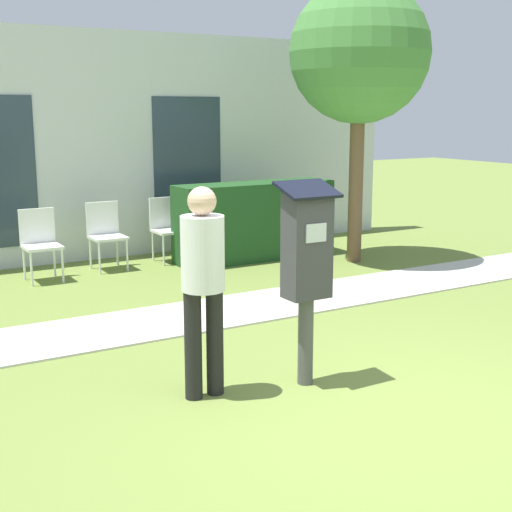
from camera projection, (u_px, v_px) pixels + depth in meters
name	position (u px, v px, depth m)	size (l,w,h in m)	color
ground_plane	(388.00, 415.00, 5.02)	(40.00, 40.00, 0.00)	olive
sidewalk	(205.00, 314.00, 7.46)	(12.00, 1.10, 0.02)	beige
building_facade	(94.00, 147.00, 10.05)	(10.00, 0.26, 3.20)	silver
parking_meter	(307.00, 257.00, 5.41)	(0.44, 0.31, 1.59)	#4C4C4C
person_standing	(203.00, 276.00, 5.18)	(0.32, 0.32, 1.58)	black
outdoor_chair_left	(40.00, 239.00, 8.91)	(0.44, 0.44, 0.90)	white
outdoor_chair_middle	(105.00, 230.00, 9.55)	(0.44, 0.44, 0.90)	white
outdoor_chair_right	(167.00, 224.00, 10.05)	(0.44, 0.44, 0.90)	white
hedge_row	(255.00, 221.00, 10.17)	(2.35, 0.60, 1.10)	#1E471E
tree	(360.00, 54.00, 9.56)	(1.90, 1.90, 3.82)	brown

